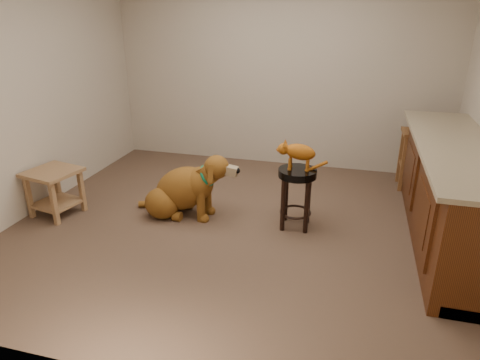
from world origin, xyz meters
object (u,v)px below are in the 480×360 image
(golden_retriever, at_px, (183,190))
(wood_stool, at_px, (415,159))
(padded_stool, at_px, (297,186))
(side_table, at_px, (54,186))
(tabby_kitten, at_px, (297,153))

(golden_retriever, bearing_deg, wood_stool, 32.27)
(padded_stool, xyz_separation_m, golden_retriever, (-1.18, -0.04, -0.16))
(wood_stool, xyz_separation_m, side_table, (-3.73, -1.77, -0.04))
(wood_stool, relative_size, side_table, 1.25)
(padded_stool, height_order, side_table, padded_stool)
(wood_stool, distance_m, side_table, 4.13)
(tabby_kitten, bearing_deg, padded_stool, -5.72)
(wood_stool, bearing_deg, golden_retriever, -149.56)
(tabby_kitten, bearing_deg, wood_stool, 45.68)
(padded_stool, bearing_deg, golden_retriever, -178.08)
(golden_retriever, bearing_deg, tabby_kitten, 3.80)
(wood_stool, height_order, tabby_kitten, tabby_kitten)
(padded_stool, relative_size, wood_stool, 0.87)
(side_table, height_order, golden_retriever, golden_retriever)
(wood_stool, bearing_deg, tabby_kitten, -132.14)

